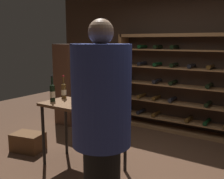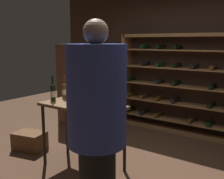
{
  "view_description": "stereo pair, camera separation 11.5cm",
  "coord_description": "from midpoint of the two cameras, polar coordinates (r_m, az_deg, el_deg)",
  "views": [
    {
      "loc": [
        1.75,
        -2.87,
        1.72
      ],
      "look_at": [
        -0.25,
        0.14,
        1.07
      ],
      "focal_mm": 43.13,
      "sensor_mm": 36.0,
      "label": 1
    },
    {
      "loc": [
        1.85,
        -2.8,
        1.72
      ],
      "look_at": [
        -0.25,
        0.14,
        1.07
      ],
      "focal_mm": 43.13,
      "sensor_mm": 36.0,
      "label": 2
    }
  ],
  "objects": [
    {
      "name": "ground_plane",
      "position": [
        3.78,
        2.83,
        -16.96
      ],
      "size": [
        10.36,
        10.36,
        0.0
      ],
      "primitive_type": "plane",
      "color": "#472D1E"
    },
    {
      "name": "back_wall",
      "position": [
        5.34,
        15.76,
        6.34
      ],
      "size": [
        5.84,
        0.1,
        2.8
      ],
      "primitive_type": "cube",
      "color": "#332319",
      "rests_on": "ground"
    },
    {
      "name": "wine_rack",
      "position": [
        5.11,
        17.53,
        0.58
      ],
      "size": [
        2.93,
        0.32,
        1.86
      ],
      "color": "brown",
      "rests_on": "ground"
    },
    {
      "name": "tasting_table",
      "position": [
        3.63,
        -5.38,
        -4.85
      ],
      "size": [
        1.16,
        0.56,
        0.89
      ],
      "color": "brown",
      "rests_on": "ground"
    },
    {
      "name": "person_host_in_suit",
      "position": [
        2.38,
        -1.86,
        -6.4
      ],
      "size": [
        0.52,
        0.52,
        1.91
      ],
      "rotation": [
        0.0,
        0.0,
        -0.96
      ],
      "color": "black",
      "rests_on": "ground"
    },
    {
      "name": "wine_crate",
      "position": [
        4.58,
        -16.33,
        -10.42
      ],
      "size": [
        0.54,
        0.44,
        0.29
      ],
      "primitive_type": "cube",
      "rotation": [
        0.0,
        0.0,
        0.22
      ],
      "color": "brown",
      "rests_on": "ground"
    },
    {
      "name": "display_cabinet",
      "position": [
        5.68,
        -8.23,
        1.08
      ],
      "size": [
        0.44,
        0.36,
        1.67
      ],
      "primitive_type": "cube",
      "color": "#4C2D1E",
      "rests_on": "ground"
    },
    {
      "name": "wine_bottle_gold_foil",
      "position": [
        4.0,
        -9.21,
        -0.14
      ],
      "size": [
        0.08,
        0.08,
        0.34
      ],
      "color": "#4C3314",
      "rests_on": "tasting_table"
    },
    {
      "name": "wine_bottle_black_capsule",
      "position": [
        3.83,
        -11.57,
        -0.52
      ],
      "size": [
        0.07,
        0.07,
        0.37
      ],
      "color": "black",
      "rests_on": "tasting_table"
    },
    {
      "name": "wine_bottle_red_label",
      "position": [
        3.57,
        0.32,
        -1.03
      ],
      "size": [
        0.08,
        0.08,
        0.36
      ],
      "color": "black",
      "rests_on": "tasting_table"
    },
    {
      "name": "wine_glass_stemmed_left",
      "position": [
        3.8,
        -5.35,
        -0.83
      ],
      "size": [
        0.07,
        0.07,
        0.14
      ],
      "color": "silver",
      "rests_on": "tasting_table"
    }
  ]
}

